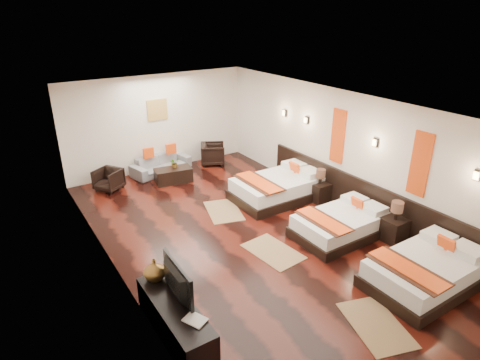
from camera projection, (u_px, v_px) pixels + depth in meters
floor at (249, 236)px, 8.71m from camera, size 5.50×9.50×0.01m
ceiling at (251, 107)px, 7.61m from camera, size 5.50×9.50×0.01m
back_wall at (158, 123)px, 11.82m from camera, size 5.50×0.01×2.80m
left_wall at (114, 211)px, 6.78m from camera, size 0.01×9.50×2.80m
right_wall at (347, 152)px, 9.53m from camera, size 0.01×9.50×2.80m
headboard_panel at (367, 201)px, 9.27m from camera, size 0.08×6.60×0.90m
bed_near at (426, 271)px, 7.12m from camera, size 2.12×1.33×0.81m
bed_mid at (341, 224)px, 8.68m from camera, size 1.99×1.25×0.76m
bed_far at (279, 187)px, 10.34m from camera, size 2.28×1.43×0.87m
nightstand_a at (394, 227)px, 8.45m from camera, size 0.45×0.45×0.89m
nightstand_b at (319, 190)px, 10.18m from camera, size 0.43×0.43×0.86m
jute_mat_near at (376, 325)px, 6.29m from camera, size 1.08×1.37×0.01m
jute_mat_mid at (273, 251)px, 8.17m from camera, size 0.87×1.27×0.01m
jute_mat_far at (224, 211)px, 9.78m from camera, size 1.06×1.36×0.01m
tv_console at (175, 319)px, 6.02m from camera, size 0.50×1.80×0.55m
tv at (172, 282)px, 5.94m from camera, size 0.15×0.98×0.56m
book at (190, 325)px, 5.51m from camera, size 0.34×0.38×0.03m
figurine at (154, 270)px, 6.39m from camera, size 0.45×0.45×0.37m
sofa at (161, 164)px, 11.97m from camera, size 1.89×1.09×0.52m
armchair_left at (109, 179)px, 10.82m from camera, size 0.87×0.87×0.58m
armchair_right at (213, 154)px, 12.58m from camera, size 0.97×0.96×0.66m
coffee_table at (173, 175)px, 11.33m from camera, size 1.07×0.65×0.40m
table_plant at (174, 163)px, 11.27m from camera, size 0.30×0.28×0.28m
orange_panel_a at (420, 164)px, 7.94m from camera, size 0.04×0.40×1.30m
orange_panel_b at (338, 136)px, 9.63m from camera, size 0.04×0.40×1.30m
sconce_near at (477, 176)px, 7.02m from camera, size 0.07×0.12×0.18m
sconce_mid at (375, 142)px, 8.71m from camera, size 0.07×0.12×0.18m
sconce_far at (306, 120)px, 10.41m from camera, size 0.07×0.12×0.18m
sconce_lounge at (284, 113)px, 11.11m from camera, size 0.07×0.12×0.18m
gold_artwork at (157, 110)px, 11.65m from camera, size 0.60×0.04×0.60m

